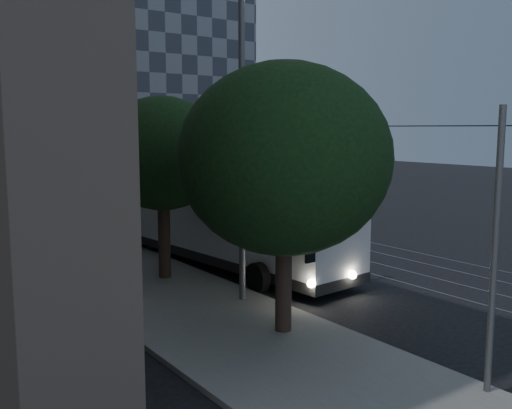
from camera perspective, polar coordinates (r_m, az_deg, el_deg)
The scene contains 17 objects.
ground at distance 23.30m, azimuth 8.10°, elevation -6.19°, with size 120.00×120.00×0.00m, color black.
sidewalk at distance 37.61m, azimuth -22.67°, elevation -1.30°, with size 5.00×90.00×0.15m, color slate.
tram_rails at distance 40.98m, azimuth -8.94°, elevation -0.20°, with size 4.52×90.00×0.02m.
overhead_wires at distance 37.90m, azimuth -19.21°, elevation 4.10°, with size 2.23×90.00×6.00m.
building_distant_right at distance 79.12m, azimuth -10.56°, elevation 12.22°, with size 22.00×18.00×24.00m, color #3C404C.
trolleybus at distance 23.23m, azimuth -3.31°, elevation -1.67°, with size 3.78×13.05×5.63m.
pickup_silver at distance 28.56m, azimuth -9.56°, elevation -1.76°, with size 3.07×6.65×1.85m, color silver.
car_white_a at distance 33.32m, azimuth -12.29°, elevation -0.86°, with size 1.68×4.17×1.42m, color silver.
car_white_b at distance 41.63m, azimuth -18.08°, elevation 0.47°, with size 1.70×4.18×1.21m, color white.
car_white_c at distance 46.03m, azimuth -20.26°, elevation 1.06°, with size 1.33×3.82×1.26m, color silver.
car_white_d at distance 52.81m, azimuth -21.41°, elevation 1.89°, with size 1.70×4.24×1.44m, color white.
tree_0 at distance 14.80m, azimuth 2.85°, elevation 4.54°, with size 5.58×5.58×7.26m.
tree_1 at distance 20.56m, azimuth -9.34°, elevation 5.01°, with size 4.50×4.50×6.68m.
tree_2 at distance 27.83m, azimuth -16.44°, elevation 6.29°, with size 5.74×5.74×7.63m.
tree_3 at distance 37.48m, azimuth -22.00°, elevation 5.55°, with size 5.71×5.71×7.11m.
streetlamp_near at distance 17.87m, azimuth -0.28°, elevation 10.84°, with size 2.62×0.44×10.95m.
streetlamp_far at distance 41.09m, azimuth -20.77°, elevation 8.46°, with size 2.59×0.44×10.81m.
Camera 1 is at (-15.70, -16.29, 5.55)m, focal length 40.00 mm.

